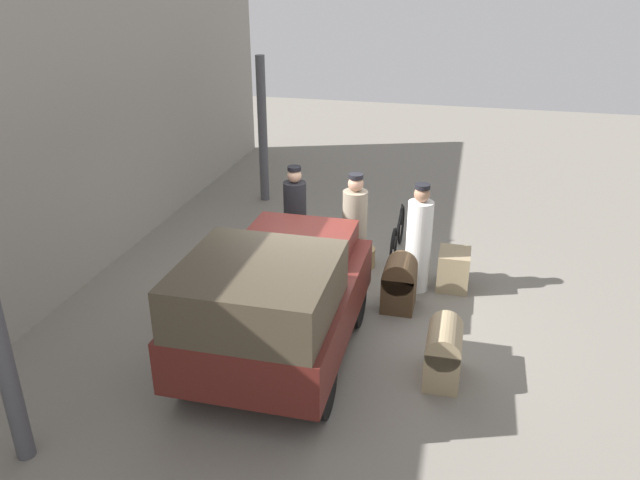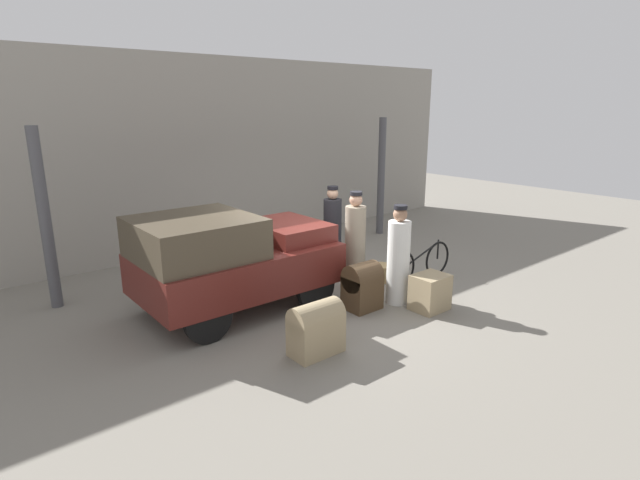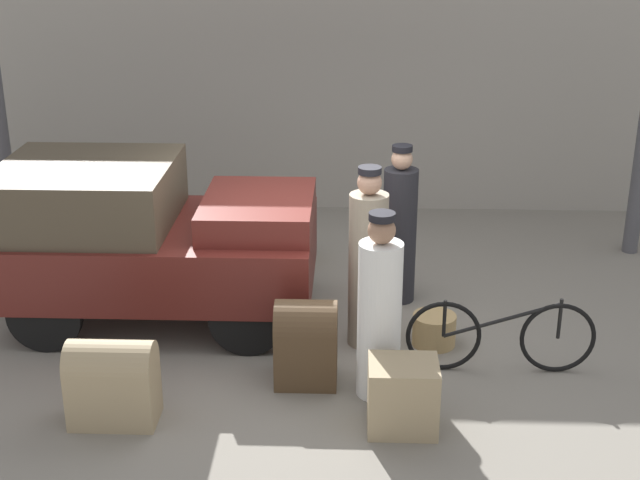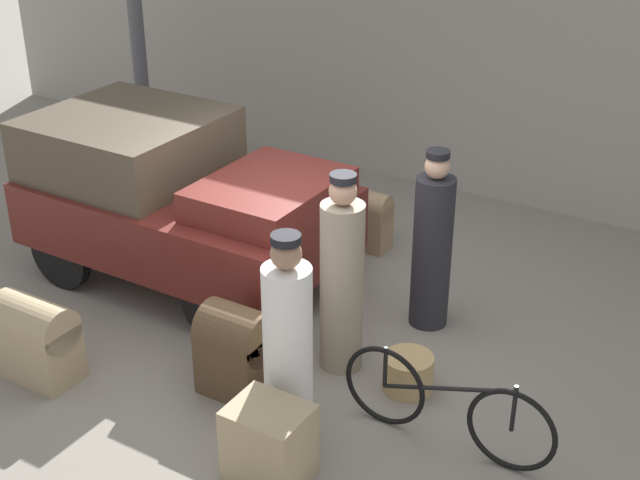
{
  "view_description": "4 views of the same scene",
  "coord_description": "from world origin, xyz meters",
  "px_view_note": "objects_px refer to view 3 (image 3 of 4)",
  "views": [
    {
      "loc": [
        -8.17,
        -1.85,
        4.81
      ],
      "look_at": [
        0.2,
        0.2,
        0.95
      ],
      "focal_mm": 35.0,
      "sensor_mm": 36.0,
      "label": 1
    },
    {
      "loc": [
        -5.53,
        -6.77,
        3.41
      ],
      "look_at": [
        0.2,
        0.2,
        0.95
      ],
      "focal_mm": 28.0,
      "sensor_mm": 36.0,
      "label": 2
    },
    {
      "loc": [
        0.53,
        -8.43,
        4.28
      ],
      "look_at": [
        0.2,
        0.2,
        0.95
      ],
      "focal_mm": 50.0,
      "sensor_mm": 36.0,
      "label": 3
    },
    {
      "loc": [
        4.08,
        -6.12,
        4.67
      ],
      "look_at": [
        0.2,
        0.2,
        0.95
      ],
      "focal_mm": 50.0,
      "sensor_mm": 36.0,
      "label": 4
    }
  ],
  "objects_px": {
    "porter_lifting_near_truck": "(379,314)",
    "trunk_umber_medium": "(288,233)",
    "truck": "(147,234)",
    "trunk_large_brown": "(403,396)",
    "conductor_in_dark_uniform": "(368,265)",
    "porter_carrying_trunk": "(400,231)",
    "suitcase_small_leather": "(306,341)",
    "bicycle": "(501,336)",
    "wicker_basket": "(434,330)",
    "suitcase_black_upright": "(113,380)"
  },
  "relations": [
    {
      "from": "wicker_basket",
      "to": "conductor_in_dark_uniform",
      "type": "relative_size",
      "value": 0.24
    },
    {
      "from": "trunk_umber_medium",
      "to": "suitcase_small_leather",
      "type": "distance_m",
      "value": 3.01
    },
    {
      "from": "trunk_large_brown",
      "to": "suitcase_black_upright",
      "type": "bearing_deg",
      "value": 179.73
    },
    {
      "from": "porter_carrying_trunk",
      "to": "suitcase_black_upright",
      "type": "height_order",
      "value": "porter_carrying_trunk"
    },
    {
      "from": "suitcase_black_upright",
      "to": "conductor_in_dark_uniform",
      "type": "bearing_deg",
      "value": 35.23
    },
    {
      "from": "suitcase_small_leather",
      "to": "wicker_basket",
      "type": "bearing_deg",
      "value": 31.8
    },
    {
      "from": "porter_carrying_trunk",
      "to": "suitcase_small_leather",
      "type": "distance_m",
      "value": 2.14
    },
    {
      "from": "bicycle",
      "to": "wicker_basket",
      "type": "distance_m",
      "value": 0.81
    },
    {
      "from": "porter_carrying_trunk",
      "to": "conductor_in_dark_uniform",
      "type": "xyz_separation_m",
      "value": [
        -0.37,
        -1.08,
        0.03
      ]
    },
    {
      "from": "wicker_basket",
      "to": "porter_carrying_trunk",
      "type": "xyz_separation_m",
      "value": [
        -0.32,
        1.09,
        0.67
      ]
    },
    {
      "from": "bicycle",
      "to": "porter_lifting_near_truck",
      "type": "distance_m",
      "value": 1.33
    },
    {
      "from": "suitcase_small_leather",
      "to": "porter_carrying_trunk",
      "type": "bearing_deg",
      "value": 63.38
    },
    {
      "from": "porter_carrying_trunk",
      "to": "trunk_umber_medium",
      "type": "height_order",
      "value": "porter_carrying_trunk"
    },
    {
      "from": "porter_lifting_near_truck",
      "to": "porter_carrying_trunk",
      "type": "bearing_deg",
      "value": 82.51
    },
    {
      "from": "trunk_umber_medium",
      "to": "suitcase_small_leather",
      "type": "xyz_separation_m",
      "value": [
        0.38,
        -2.99,
        0.06
      ]
    },
    {
      "from": "truck",
      "to": "wicker_basket",
      "type": "height_order",
      "value": "truck"
    },
    {
      "from": "bicycle",
      "to": "conductor_in_dark_uniform",
      "type": "xyz_separation_m",
      "value": [
        -1.27,
        0.54,
        0.49
      ]
    },
    {
      "from": "conductor_in_dark_uniform",
      "to": "porter_lifting_near_truck",
      "type": "bearing_deg",
      "value": -84.71
    },
    {
      "from": "porter_carrying_trunk",
      "to": "wicker_basket",
      "type": "bearing_deg",
      "value": -73.59
    },
    {
      "from": "conductor_in_dark_uniform",
      "to": "wicker_basket",
      "type": "bearing_deg",
      "value": -1.63
    },
    {
      "from": "truck",
      "to": "trunk_umber_medium",
      "type": "distance_m",
      "value": 2.2
    },
    {
      "from": "trunk_large_brown",
      "to": "truck",
      "type": "bearing_deg",
      "value": 140.82
    },
    {
      "from": "truck",
      "to": "trunk_large_brown",
      "type": "height_order",
      "value": "truck"
    },
    {
      "from": "porter_carrying_trunk",
      "to": "trunk_large_brown",
      "type": "bearing_deg",
      "value": -91.66
    },
    {
      "from": "conductor_in_dark_uniform",
      "to": "trunk_large_brown",
      "type": "xyz_separation_m",
      "value": [
        0.29,
        -1.57,
        -0.55
      ]
    },
    {
      "from": "trunk_large_brown",
      "to": "wicker_basket",
      "type": "bearing_deg",
      "value": 75.55
    },
    {
      "from": "truck",
      "to": "trunk_large_brown",
      "type": "distance_m",
      "value": 3.45
    },
    {
      "from": "suitcase_black_upright",
      "to": "trunk_umber_medium",
      "type": "bearing_deg",
      "value": 71.52
    },
    {
      "from": "truck",
      "to": "trunk_umber_medium",
      "type": "relative_size",
      "value": 4.72
    },
    {
      "from": "truck",
      "to": "suitcase_small_leather",
      "type": "relative_size",
      "value": 3.98
    },
    {
      "from": "trunk_large_brown",
      "to": "conductor_in_dark_uniform",
      "type": "bearing_deg",
      "value": 100.43
    },
    {
      "from": "porter_lifting_near_truck",
      "to": "trunk_large_brown",
      "type": "relative_size",
      "value": 2.85
    },
    {
      "from": "porter_lifting_near_truck",
      "to": "trunk_umber_medium",
      "type": "bearing_deg",
      "value": 108.18
    },
    {
      "from": "suitcase_black_upright",
      "to": "suitcase_small_leather",
      "type": "distance_m",
      "value": 1.79
    },
    {
      "from": "wicker_basket",
      "to": "suitcase_small_leather",
      "type": "height_order",
      "value": "suitcase_small_leather"
    },
    {
      "from": "bicycle",
      "to": "suitcase_black_upright",
      "type": "height_order",
      "value": "suitcase_black_upright"
    },
    {
      "from": "conductor_in_dark_uniform",
      "to": "porter_carrying_trunk",
      "type": "bearing_deg",
      "value": 71.23
    },
    {
      "from": "conductor_in_dark_uniform",
      "to": "trunk_large_brown",
      "type": "height_order",
      "value": "conductor_in_dark_uniform"
    },
    {
      "from": "suitcase_black_upright",
      "to": "suitcase_small_leather",
      "type": "xyz_separation_m",
      "value": [
        1.63,
        0.75,
        0.02
      ]
    },
    {
      "from": "truck",
      "to": "porter_lifting_near_truck",
      "type": "distance_m",
      "value": 2.9
    },
    {
      "from": "bicycle",
      "to": "porter_carrying_trunk",
      "type": "xyz_separation_m",
      "value": [
        -0.9,
        1.62,
        0.46
      ]
    },
    {
      "from": "conductor_in_dark_uniform",
      "to": "trunk_umber_medium",
      "type": "height_order",
      "value": "conductor_in_dark_uniform"
    },
    {
      "from": "truck",
      "to": "porter_carrying_trunk",
      "type": "xyz_separation_m",
      "value": [
        2.7,
        0.5,
        -0.11
      ]
    },
    {
      "from": "wicker_basket",
      "to": "trunk_large_brown",
      "type": "relative_size",
      "value": 0.71
    },
    {
      "from": "conductor_in_dark_uniform",
      "to": "porter_lifting_near_truck",
      "type": "distance_m",
      "value": 1.01
    },
    {
      "from": "porter_lifting_near_truck",
      "to": "bicycle",
      "type": "bearing_deg",
      "value": 21.3
    },
    {
      "from": "porter_lifting_near_truck",
      "to": "suitcase_small_leather",
      "type": "xyz_separation_m",
      "value": [
        -0.67,
        0.2,
        -0.38
      ]
    },
    {
      "from": "wicker_basket",
      "to": "porter_lifting_near_truck",
      "type": "bearing_deg",
      "value": -121.24
    },
    {
      "from": "conductor_in_dark_uniform",
      "to": "trunk_large_brown",
      "type": "relative_size",
      "value": 3.03
    },
    {
      "from": "bicycle",
      "to": "porter_carrying_trunk",
      "type": "relative_size",
      "value": 1.0
    }
  ]
}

